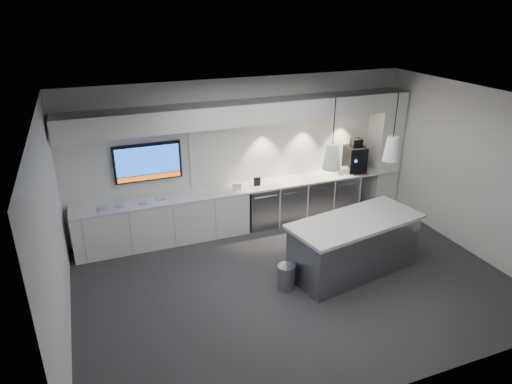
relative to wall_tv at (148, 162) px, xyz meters
name	(u,v)px	position (x,y,z in m)	size (l,w,h in m)	color
floor	(294,282)	(1.90, -2.45, -1.56)	(7.00, 7.00, 0.00)	#323234
ceiling	(301,103)	(1.90, -2.45, 1.44)	(7.00, 7.00, 0.00)	black
wall_back	(243,153)	(1.90, 0.05, -0.06)	(7.00, 7.00, 0.00)	white
wall_front	(399,287)	(1.90, -4.95, -0.06)	(7.00, 7.00, 0.00)	white
wall_left	(53,239)	(-1.60, -2.45, -0.06)	(7.00, 7.00, 0.00)	white
wall_right	(472,171)	(5.40, -2.45, -0.06)	(7.00, 7.00, 0.00)	white
back_counter	(249,187)	(1.90, -0.27, -0.68)	(6.80, 0.65, 0.04)	silver
left_base_cabinets	(163,221)	(0.15, -0.27, -1.13)	(3.30, 0.63, 0.86)	white
fridge_unit_a	(260,206)	(2.15, -0.27, -1.13)	(0.60, 0.61, 0.85)	gray
fridge_unit_b	(288,201)	(2.78, -0.27, -1.13)	(0.60, 0.61, 0.85)	gray
fridge_unit_c	(314,197)	(3.41, -0.27, -1.13)	(0.60, 0.61, 0.85)	gray
fridge_unit_d	(340,193)	(4.04, -0.27, -1.13)	(0.60, 0.61, 0.85)	gray
backsplash	(297,145)	(3.10, 0.03, -0.01)	(4.60, 0.03, 1.30)	white
soffit	(248,112)	(1.90, -0.25, 0.84)	(6.90, 0.60, 0.40)	white
column	(384,149)	(5.10, -0.25, -0.26)	(0.55, 0.55, 2.60)	white
wall_tv	(148,162)	(0.00, 0.00, 0.00)	(1.25, 0.07, 0.72)	black
island	(354,245)	(2.99, -2.49, -1.07)	(2.45, 1.39, 0.98)	gray
bin	(286,276)	(1.71, -2.54, -1.36)	(0.29, 0.29, 0.41)	gray
coffee_machine	(355,158)	(4.37, -0.25, -0.36)	(0.45, 0.61, 0.72)	black
sign_black	(257,182)	(2.07, -0.32, -0.57)	(0.14, 0.02, 0.18)	black
sign_white	(237,187)	(1.61, -0.39, -0.59)	(0.18, 0.02, 0.14)	silver
cup_cluster	(343,171)	(4.04, -0.34, -0.59)	(0.35, 0.17, 0.14)	white
tray_a	(103,209)	(-0.91, -0.36, -0.65)	(0.16, 0.16, 0.03)	#B4B4B4
tray_b	(119,206)	(-0.62, -0.33, -0.65)	(0.16, 0.16, 0.03)	#B4B4B4
tray_c	(143,202)	(-0.20, -0.33, -0.65)	(0.16, 0.16, 0.03)	#B4B4B4
tray_d	(161,199)	(0.13, -0.28, -0.65)	(0.16, 0.16, 0.03)	#B4B4B4
pendant_left	(332,156)	(2.44, -2.49, 0.59)	(0.28, 0.28, 1.09)	white
pendant_right	(392,149)	(3.54, -2.49, 0.59)	(0.28, 0.28, 1.09)	white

